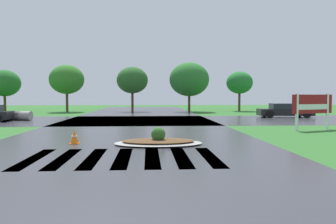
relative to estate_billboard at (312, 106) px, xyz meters
The scene contains 9 objects.
asphalt_roadway 10.48m from the estate_billboard, 161.41° to the right, with size 11.23×80.00×0.01m, color #35353A.
asphalt_cross_road 12.59m from the estate_billboard, 141.90° to the left, with size 90.00×10.11×0.01m, color #35353A.
crosswalk_stripes 12.55m from the estate_billboard, 142.10° to the right, with size 5.85×3.50×0.01m.
estate_billboard is the anchor object (origin of this frame).
median_island 10.07m from the estate_billboard, 150.20° to the right, with size 3.44×2.02×0.68m.
car_white_sedan 10.75m from the estate_billboard, 75.11° to the left, with size 4.68×2.27×1.21m.
drainage_pipe_stack 20.83m from the estate_billboard, 156.73° to the left, with size 2.45×1.17×0.70m.
traffic_cone 12.87m from the estate_billboard, 159.18° to the right, with size 0.36×0.36×0.56m.
background_treeline 25.02m from the estate_billboard, 121.66° to the left, with size 37.18×5.57×5.67m.
Camera 1 is at (0.78, -4.66, 1.93)m, focal length 35.83 mm.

